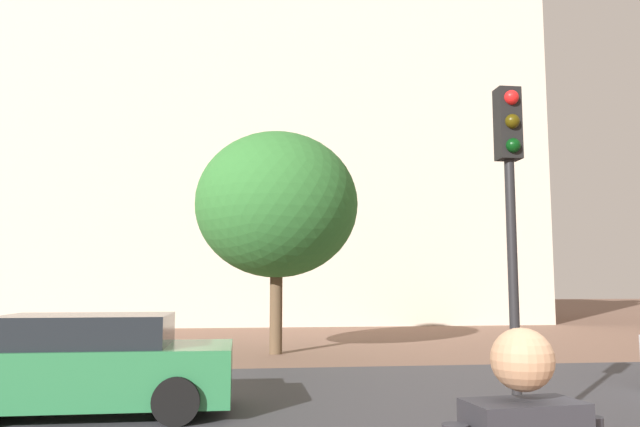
# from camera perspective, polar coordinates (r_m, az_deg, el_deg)

# --- Properties ---
(ground_plane) EXTENTS (120.00, 120.00, 0.00)m
(ground_plane) POSITION_cam_1_polar(r_m,az_deg,el_deg) (12.00, 1.92, -15.46)
(ground_plane) COLOR brown
(street_asphalt_strip) EXTENTS (120.00, 6.32, 0.00)m
(street_asphalt_strip) POSITION_cam_1_polar(r_m,az_deg,el_deg) (11.33, 2.50, -15.98)
(street_asphalt_strip) COLOR #38383D
(street_asphalt_strip) RESTS_ON ground_plane
(landmark_building) EXTENTS (29.10, 11.68, 36.12)m
(landmark_building) POSITION_cam_1_polar(r_m,az_deg,el_deg) (33.89, -7.71, 8.87)
(landmark_building) COLOR beige
(landmark_building) RESTS_ON ground_plane
(car_green) EXTENTS (4.24, 2.05, 1.43)m
(car_green) POSITION_cam_1_polar(r_m,az_deg,el_deg) (9.95, -20.72, -12.89)
(car_green) COLOR #287042
(car_green) RESTS_ON ground_plane
(traffic_light_pole) EXTENTS (0.28, 0.34, 4.30)m
(traffic_light_pole) POSITION_cam_1_polar(r_m,az_deg,el_deg) (7.95, 17.08, 2.08)
(traffic_light_pole) COLOR black
(traffic_light_pole) RESTS_ON ground_plane
(tree_curb_far) EXTENTS (4.46, 4.46, 6.05)m
(tree_curb_far) POSITION_cam_1_polar(r_m,az_deg,el_deg) (17.17, -3.98, 0.79)
(tree_curb_far) COLOR brown
(tree_curb_far) RESTS_ON ground_plane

